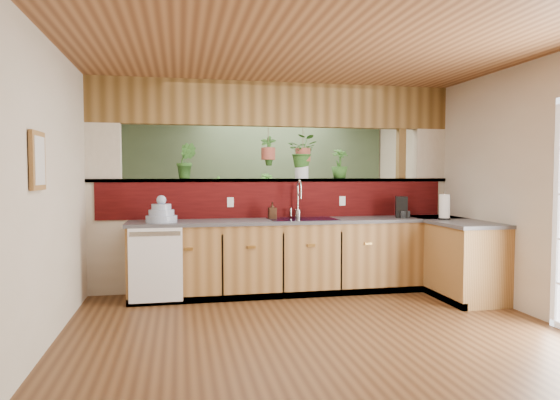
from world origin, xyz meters
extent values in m
cube|color=#4D2F17|center=(0.00, 0.00, 0.00)|extent=(4.60, 7.00, 0.01)
cube|color=brown|center=(0.00, 0.00, 2.60)|extent=(4.60, 7.00, 0.01)
cube|color=beige|center=(0.00, 3.50, 1.30)|extent=(4.60, 0.02, 2.60)
cube|color=beige|center=(-2.30, 0.00, 1.30)|extent=(0.02, 7.00, 2.60)
cube|color=beige|center=(2.30, 0.00, 1.30)|extent=(0.02, 7.00, 2.60)
cube|color=beige|center=(0.00, 1.35, 0.68)|extent=(4.60, 0.15, 1.35)
cube|color=#3D0808|center=(0.00, 1.27, 1.12)|extent=(4.40, 0.02, 0.45)
cube|color=brown|center=(0.00, 1.35, 1.37)|extent=(4.60, 0.21, 0.04)
cube|color=brown|center=(0.00, 1.35, 2.33)|extent=(4.60, 0.15, 0.55)
cube|color=beige|center=(-2.10, 1.35, 1.70)|extent=(0.40, 0.15, 0.70)
cube|color=beige|center=(2.10, 1.35, 1.70)|extent=(0.40, 0.15, 0.70)
cube|color=brown|center=(1.70, 1.35, 1.30)|extent=(0.10, 0.10, 2.60)
cube|color=brown|center=(0.00, 1.35, 1.37)|extent=(4.60, 0.21, 0.04)
cube|color=brown|center=(0.00, 1.35, 2.33)|extent=(4.60, 0.15, 0.55)
cube|color=#465C3F|center=(0.00, 3.48, 1.30)|extent=(4.55, 0.02, 2.55)
cube|color=brown|center=(0.25, 0.98, 0.43)|extent=(4.10, 0.60, 0.86)
cube|color=#434347|center=(0.25, 0.98, 0.88)|extent=(4.14, 0.64, 0.04)
cube|color=brown|center=(2.00, 0.54, 0.43)|extent=(0.60, 1.48, 0.86)
cube|color=#434347|center=(2.00, 0.54, 0.88)|extent=(0.64, 1.52, 0.04)
cube|color=brown|center=(2.00, 0.98, 0.43)|extent=(0.60, 0.60, 0.86)
cube|color=#434347|center=(2.00, 0.98, 0.88)|extent=(0.64, 0.64, 0.04)
cube|color=black|center=(0.25, 0.71, 0.04)|extent=(4.10, 0.06, 0.08)
cube|color=black|center=(1.73, 0.54, 0.04)|extent=(0.06, 1.48, 0.08)
cube|color=white|center=(-1.48, 0.66, 0.45)|extent=(0.58, 0.02, 0.82)
cube|color=#B7B7B2|center=(-1.48, 0.65, 0.80)|extent=(0.54, 0.01, 0.05)
cube|color=black|center=(0.25, 0.98, 0.89)|extent=(0.82, 0.50, 0.03)
cube|color=black|center=(0.06, 0.98, 0.80)|extent=(0.34, 0.40, 0.16)
cube|color=black|center=(0.44, 0.98, 0.80)|extent=(0.34, 0.40, 0.16)
cube|color=brown|center=(-2.27, -0.80, 1.55)|extent=(0.03, 0.35, 0.45)
cube|color=silver|center=(-2.26, -0.80, 1.55)|extent=(0.01, 0.27, 0.37)
cylinder|color=#B7B7B2|center=(0.24, 1.18, 0.95)|extent=(0.07, 0.07, 0.10)
cylinder|color=#B7B7B2|center=(0.24, 1.18, 1.13)|extent=(0.02, 0.02, 0.28)
torus|color=#B7B7B2|center=(0.24, 1.10, 1.28)|extent=(0.21, 0.06, 0.21)
cylinder|color=#B7B7B2|center=(0.24, 1.01, 1.20)|extent=(0.02, 0.02, 0.12)
cylinder|color=#B7B7B2|center=(0.15, 1.18, 0.97)|extent=(0.03, 0.03, 0.10)
cylinder|color=#8F9EB9|center=(-1.42, 0.90, 0.94)|extent=(0.35, 0.35, 0.08)
cylinder|color=#8F9EB9|center=(-1.42, 0.90, 1.01)|extent=(0.29, 0.29, 0.07)
cylinder|color=#8F9EB9|center=(-1.42, 0.90, 1.08)|extent=(0.22, 0.22, 0.07)
sphere|color=#8F9EB9|center=(-1.42, 0.90, 1.15)|extent=(0.11, 0.11, 0.11)
imported|color=#352013|center=(-0.11, 1.05, 1.00)|extent=(0.10, 0.10, 0.21)
cube|color=black|center=(1.52, 0.94, 1.03)|extent=(0.14, 0.23, 0.26)
cube|color=black|center=(1.52, 0.86, 0.94)|extent=(0.12, 0.09, 0.09)
cylinder|color=silver|center=(1.52, 0.89, 0.98)|extent=(0.07, 0.07, 0.07)
cylinder|color=black|center=(1.91, 0.57, 0.91)|extent=(0.15, 0.15, 0.02)
cylinder|color=#B7B7B2|center=(1.91, 0.57, 1.06)|extent=(0.02, 0.02, 0.32)
cylinder|color=white|center=(1.91, 0.57, 1.06)|extent=(0.13, 0.13, 0.28)
cylinder|color=silver|center=(0.33, 1.35, 1.54)|extent=(0.18, 0.18, 0.29)
sphere|color=silver|center=(0.33, 1.35, 1.70)|extent=(0.16, 0.16, 0.16)
imported|color=#2B5D20|center=(-1.13, 1.35, 1.61)|extent=(0.28, 0.25, 0.44)
imported|color=#2B5D20|center=(0.84, 1.35, 1.58)|extent=(0.22, 0.22, 0.39)
cylinder|color=brown|center=(-0.11, 1.35, 1.91)|extent=(0.01, 0.01, 0.28)
cylinder|color=brown|center=(-0.11, 1.35, 1.71)|extent=(0.18, 0.18, 0.15)
imported|color=#2B5D20|center=(-0.11, 1.35, 1.94)|extent=(0.24, 0.21, 0.38)
cylinder|color=brown|center=(0.35, 1.35, 1.90)|extent=(0.01, 0.01, 0.29)
cylinder|color=brown|center=(0.35, 1.35, 1.70)|extent=(0.20, 0.20, 0.17)
imported|color=#2B5D20|center=(0.35, 1.35, 1.94)|extent=(0.47, 0.45, 0.42)
cube|color=black|center=(-0.18, 3.25, 0.50)|extent=(1.65, 0.64, 1.07)
imported|color=#2B5D20|center=(-0.60, 3.25, 1.23)|extent=(0.21, 0.14, 0.38)
imported|color=#2B5D20|center=(0.19, 3.25, 1.25)|extent=(0.26, 0.26, 0.43)
imported|color=#2B5D20|center=(0.75, 2.75, 0.38)|extent=(0.71, 0.62, 0.76)
camera|label=1|loc=(-1.21, -4.90, 1.45)|focal=32.00mm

